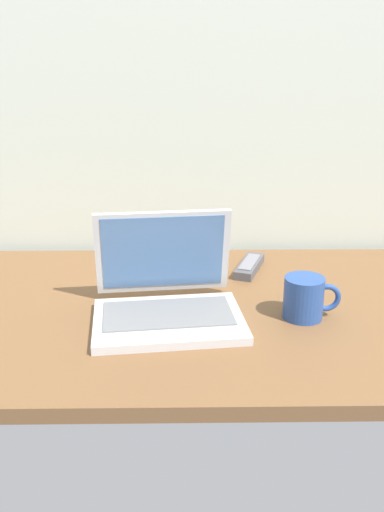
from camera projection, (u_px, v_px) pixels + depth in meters
The scene contains 4 objects.
desk at pixel (214, 312), 1.25m from camera, with size 1.60×0.76×0.03m.
laptop at pixel (167, 296), 1.18m from camera, with size 0.33×0.30×0.22m.
coffee_mug at pixel (305, 298), 1.18m from camera, with size 0.12×0.09×0.09m.
remote_control_near at pixel (249, 266), 1.45m from camera, with size 0.10×0.17×0.02m.
Camera 1 is at (-0.07, -1.13, 0.56)m, focal length 38.90 mm.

